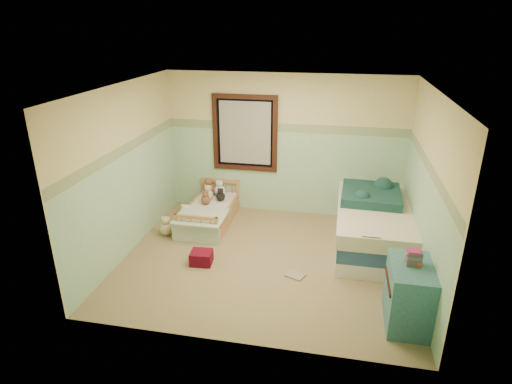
% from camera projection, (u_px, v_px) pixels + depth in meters
% --- Properties ---
extents(floor, '(4.20, 3.60, 0.02)m').
position_uv_depth(floor, '(266.00, 260.00, 6.36)').
color(floor, brown).
rests_on(floor, ground).
extents(ceiling, '(4.20, 3.60, 0.02)m').
position_uv_depth(ceiling, '(267.00, 88.00, 5.42)').
color(ceiling, white).
rests_on(ceiling, wall_back).
extents(wall_back, '(4.20, 0.04, 2.50)m').
position_uv_depth(wall_back, '(284.00, 146.00, 7.53)').
color(wall_back, '#CEC180').
rests_on(wall_back, floor).
extents(wall_front, '(4.20, 0.04, 2.50)m').
position_uv_depth(wall_front, '(235.00, 243.00, 4.25)').
color(wall_front, '#CEC180').
rests_on(wall_front, floor).
extents(wall_left, '(0.04, 3.60, 2.50)m').
position_uv_depth(wall_left, '(125.00, 171.00, 6.27)').
color(wall_left, '#CEC180').
rests_on(wall_left, floor).
extents(wall_right, '(0.04, 3.60, 2.50)m').
position_uv_depth(wall_right, '(427.00, 192.00, 5.51)').
color(wall_right, '#CEC180').
rests_on(wall_right, floor).
extents(wainscot_mint, '(4.20, 0.01, 1.50)m').
position_uv_depth(wainscot_mint, '(283.00, 173.00, 7.70)').
color(wainscot_mint, '#A8CFB5').
rests_on(wainscot_mint, floor).
extents(border_strip, '(4.20, 0.01, 0.15)m').
position_uv_depth(border_strip, '(285.00, 128.00, 7.39)').
color(border_strip, '#446A49').
rests_on(border_strip, wall_back).
extents(window_frame, '(1.16, 0.06, 1.36)m').
position_uv_depth(window_frame, '(245.00, 133.00, 7.54)').
color(window_frame, black).
rests_on(window_frame, wall_back).
extents(window_blinds, '(0.92, 0.01, 1.12)m').
position_uv_depth(window_blinds, '(245.00, 133.00, 7.55)').
color(window_blinds, beige).
rests_on(window_blinds, window_frame).
extents(toddler_bed_frame, '(0.73, 1.47, 0.19)m').
position_uv_depth(toddler_bed_frame, '(210.00, 217.00, 7.49)').
color(toddler_bed_frame, '#9C6739').
rests_on(toddler_bed_frame, floor).
extents(toddler_mattress, '(0.67, 1.40, 0.12)m').
position_uv_depth(toddler_mattress, '(209.00, 209.00, 7.43)').
color(toddler_mattress, silver).
rests_on(toddler_mattress, toddler_bed_frame).
extents(patchwork_quilt, '(0.80, 0.73, 0.03)m').
position_uv_depth(patchwork_quilt, '(201.00, 216.00, 6.99)').
color(patchwork_quilt, '#74A2CB').
rests_on(patchwork_quilt, toddler_mattress).
extents(plush_bed_brown, '(0.22, 0.22, 0.22)m').
position_uv_depth(plush_bed_brown, '(209.00, 189.00, 7.85)').
color(plush_bed_brown, brown).
rests_on(plush_bed_brown, toddler_mattress).
extents(plush_bed_white, '(0.20, 0.20, 0.20)m').
position_uv_depth(plush_bed_white, '(220.00, 191.00, 7.82)').
color(plush_bed_white, silver).
rests_on(plush_bed_white, toddler_mattress).
extents(plush_bed_tan, '(0.19, 0.19, 0.19)m').
position_uv_depth(plush_bed_tan, '(208.00, 195.00, 7.65)').
color(plush_bed_tan, beige).
rests_on(plush_bed_tan, toddler_mattress).
extents(plush_bed_dark, '(0.16, 0.16, 0.16)m').
position_uv_depth(plush_bed_dark, '(221.00, 196.00, 7.61)').
color(plush_bed_dark, black).
rests_on(plush_bed_dark, toddler_mattress).
extents(plush_floor_cream, '(0.25, 0.25, 0.25)m').
position_uv_depth(plush_floor_cream, '(186.00, 218.00, 7.42)').
color(plush_floor_cream, white).
rests_on(plush_floor_cream, floor).
extents(plush_floor_tan, '(0.22, 0.22, 0.22)m').
position_uv_depth(plush_floor_tan, '(166.00, 229.00, 7.05)').
color(plush_floor_tan, beige).
rests_on(plush_floor_tan, floor).
extents(twin_bed_frame, '(1.06, 2.13, 0.22)m').
position_uv_depth(twin_bed_frame, '(371.00, 238.00, 6.74)').
color(twin_bed_frame, white).
rests_on(twin_bed_frame, floor).
extents(twin_boxspring, '(1.06, 2.13, 0.22)m').
position_uv_depth(twin_boxspring, '(373.00, 226.00, 6.66)').
color(twin_boxspring, navy).
rests_on(twin_boxspring, twin_bed_frame).
extents(twin_mattress, '(1.11, 2.17, 0.22)m').
position_uv_depth(twin_mattress, '(374.00, 213.00, 6.58)').
color(twin_mattress, silver).
rests_on(twin_mattress, twin_boxspring).
extents(teal_blanket, '(0.94, 0.99, 0.14)m').
position_uv_depth(teal_blanket, '(371.00, 195.00, 6.79)').
color(teal_blanket, '#0B3132').
rests_on(teal_blanket, twin_mattress).
extents(dresser, '(0.47, 0.76, 0.76)m').
position_uv_depth(dresser, '(409.00, 295.00, 4.91)').
color(dresser, '#2C646A').
rests_on(dresser, floor).
extents(book_stack, '(0.17, 0.13, 0.16)m').
position_uv_depth(book_stack, '(414.00, 258.00, 4.77)').
color(book_stack, brown).
rests_on(book_stack, dresser).
extents(red_pillow, '(0.33, 0.29, 0.19)m').
position_uv_depth(red_pillow, '(201.00, 258.00, 6.22)').
color(red_pillow, maroon).
rests_on(red_pillow, floor).
extents(floor_book, '(0.30, 0.27, 0.02)m').
position_uv_depth(floor_book, '(295.00, 275.00, 5.95)').
color(floor_book, orange).
rests_on(floor_book, floor).
extents(extra_plush_0, '(0.17, 0.17, 0.17)m').
position_uv_depth(extra_plush_0, '(206.00, 200.00, 7.46)').
color(extra_plush_0, brown).
rests_on(extra_plush_0, toddler_mattress).
extents(extra_plush_1, '(0.18, 0.18, 0.18)m').
position_uv_depth(extra_plush_1, '(208.00, 190.00, 7.88)').
color(extra_plush_1, beige).
rests_on(extra_plush_1, toddler_mattress).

